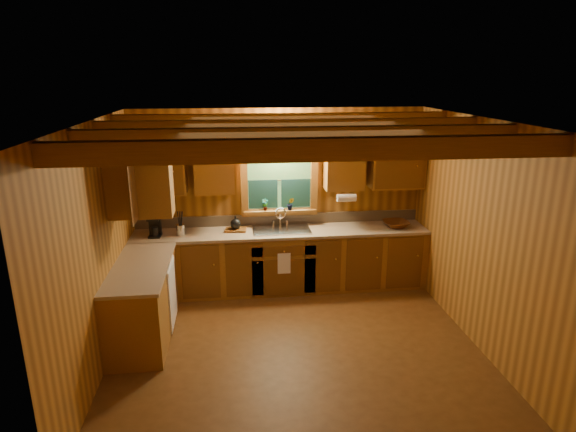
# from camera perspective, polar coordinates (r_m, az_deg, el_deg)

# --- Properties ---
(room) EXTENTS (4.20, 4.20, 4.20)m
(room) POSITION_cam_1_polar(r_m,az_deg,el_deg) (5.23, 1.03, -3.02)
(room) COLOR #5B3716
(room) RESTS_ON ground
(ceiling_beams) EXTENTS (4.20, 2.54, 0.18)m
(ceiling_beams) POSITION_cam_1_polar(r_m,az_deg,el_deg) (4.96, 1.10, 10.03)
(ceiling_beams) COLOR brown
(ceiling_beams) RESTS_ON room
(base_cabinets) EXTENTS (4.20, 2.22, 0.86)m
(base_cabinets) POSITION_cam_1_polar(r_m,az_deg,el_deg) (6.71, -4.71, -6.51)
(base_cabinets) COLOR brown
(base_cabinets) RESTS_ON ground
(countertop) EXTENTS (4.20, 2.24, 0.04)m
(countertop) POSITION_cam_1_polar(r_m,az_deg,el_deg) (6.55, -4.69, -2.86)
(countertop) COLOR tan
(countertop) RESTS_ON base_cabinets
(backsplash) EXTENTS (4.20, 0.02, 0.16)m
(backsplash) POSITION_cam_1_polar(r_m,az_deg,el_deg) (7.11, -1.02, -0.36)
(backsplash) COLOR #9D8769
(backsplash) RESTS_ON room
(dishwasher_panel) EXTENTS (0.02, 0.60, 0.80)m
(dishwasher_panel) POSITION_cam_1_polar(r_m,az_deg,el_deg) (6.20, -13.65, -8.95)
(dishwasher_panel) COLOR white
(dishwasher_panel) RESTS_ON base_cabinets
(upper_cabinets) EXTENTS (4.19, 1.77, 0.78)m
(upper_cabinets) POSITION_cam_1_polar(r_m,az_deg,el_deg) (6.42, -5.69, 5.61)
(upper_cabinets) COLOR brown
(upper_cabinets) RESTS_ON room
(window) EXTENTS (1.12, 0.08, 1.00)m
(window) POSITION_cam_1_polar(r_m,az_deg,el_deg) (6.95, -1.03, 3.92)
(window) COLOR brown
(window) RESTS_ON room
(window_sill) EXTENTS (1.06, 0.14, 0.04)m
(window_sill) POSITION_cam_1_polar(r_m,az_deg,el_deg) (7.01, -0.98, 0.58)
(window_sill) COLOR brown
(window_sill) RESTS_ON room
(wall_sconce) EXTENTS (0.45, 0.21, 0.17)m
(wall_sconce) POSITION_cam_1_polar(r_m,az_deg,el_deg) (6.72, -0.96, 8.99)
(wall_sconce) COLOR black
(wall_sconce) RESTS_ON room
(paper_towel_roll) EXTENTS (0.27, 0.11, 0.11)m
(paper_towel_roll) POSITION_cam_1_polar(r_m,az_deg,el_deg) (6.82, 6.98, 2.17)
(paper_towel_roll) COLOR white
(paper_towel_roll) RESTS_ON upper_cabinets
(dish_towel) EXTENTS (0.18, 0.01, 0.30)m
(dish_towel) POSITION_cam_1_polar(r_m,az_deg,el_deg) (6.68, -0.47, -5.69)
(dish_towel) COLOR white
(dish_towel) RESTS_ON base_cabinets
(sink) EXTENTS (0.82, 0.48, 0.43)m
(sink) POSITION_cam_1_polar(r_m,az_deg,el_deg) (6.88, -0.78, -2.04)
(sink) COLOR silver
(sink) RESTS_ON countertop
(coffee_maker) EXTENTS (0.16, 0.20, 0.28)m
(coffee_maker) POSITION_cam_1_polar(r_m,az_deg,el_deg) (6.83, -15.60, -1.20)
(coffee_maker) COLOR black
(coffee_maker) RESTS_ON countertop
(utensil_crock) EXTENTS (0.12, 0.12, 0.34)m
(utensil_crock) POSITION_cam_1_polar(r_m,az_deg,el_deg) (6.80, -12.71, -1.55)
(utensil_crock) COLOR silver
(utensil_crock) RESTS_ON countertop
(cutting_board) EXTENTS (0.32, 0.24, 0.03)m
(cutting_board) POSITION_cam_1_polar(r_m,az_deg,el_deg) (6.88, -6.25, -1.64)
(cutting_board) COLOR brown
(cutting_board) RESTS_ON countertop
(teakettle) EXTENTS (0.15, 0.15, 0.19)m
(teakettle) POSITION_cam_1_polar(r_m,az_deg,el_deg) (6.85, -6.28, -0.93)
(teakettle) COLOR black
(teakettle) RESTS_ON cutting_board
(wicker_basket) EXTENTS (0.40, 0.40, 0.09)m
(wicker_basket) POSITION_cam_1_polar(r_m,az_deg,el_deg) (7.16, 12.75, -0.94)
(wicker_basket) COLOR #48230C
(wicker_basket) RESTS_ON countertop
(potted_plant_left) EXTENTS (0.11, 0.09, 0.18)m
(potted_plant_left) POSITION_cam_1_polar(r_m,az_deg,el_deg) (6.95, -2.76, 1.38)
(potted_plant_left) COLOR brown
(potted_plant_left) RESTS_ON window_sill
(potted_plant_right) EXTENTS (0.11, 0.10, 0.19)m
(potted_plant_right) POSITION_cam_1_polar(r_m,az_deg,el_deg) (6.98, 0.30, 1.46)
(potted_plant_right) COLOR brown
(potted_plant_right) RESTS_ON window_sill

